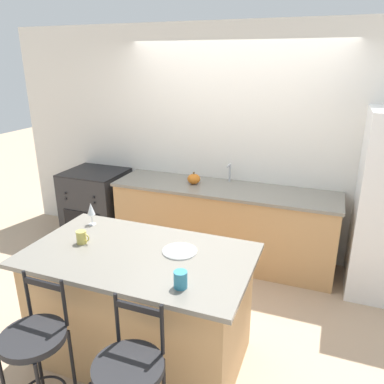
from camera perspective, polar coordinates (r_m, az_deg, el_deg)
ground_plane at (r=4.36m, az=3.12°, el=-12.23°), size 18.00×18.00×0.00m
wall_back at (r=4.52m, az=6.33°, el=7.36°), size 6.00×0.07×2.70m
back_counter at (r=4.48m, az=4.78°, el=-4.72°), size 2.59×0.72×0.91m
sink_faucet at (r=4.46m, az=5.73°, el=3.24°), size 0.02×0.13×0.22m
kitchen_island at (r=3.10m, az=-7.77°, el=-16.76°), size 1.70×0.98×0.94m
oven_range at (r=5.18m, az=-14.25°, el=-1.82°), size 0.75×0.70×0.92m
bar_stool_near at (r=2.74m, az=-22.66°, el=-21.36°), size 0.41×0.41×1.03m
bar_stool_far at (r=2.41m, az=-9.45°, el=-26.58°), size 0.41×0.41×1.03m
dinner_plate at (r=2.83m, az=-1.88°, el=-8.95°), size 0.26×0.26×0.02m
wine_glass at (r=3.34m, az=-15.14°, el=-2.58°), size 0.07×0.07×0.20m
coffee_mug at (r=3.06m, az=-16.45°, el=-6.62°), size 0.11×0.08×0.10m
tumbler_cup at (r=2.41m, az=-1.77°, el=-13.19°), size 0.09×0.09×0.11m
pumpkin_decoration at (r=4.39m, az=0.28°, el=2.02°), size 0.15×0.15×0.14m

